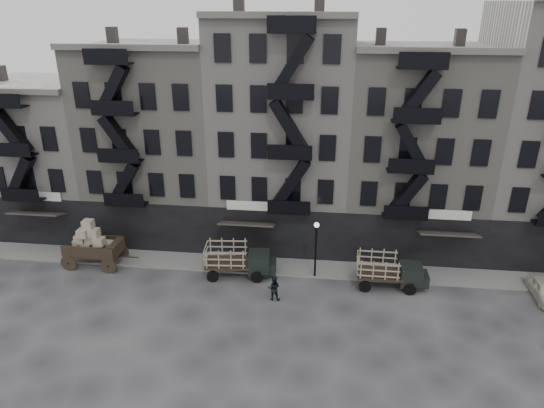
# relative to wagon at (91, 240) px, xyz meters

# --- Properties ---
(ground) EXTENTS (140.00, 140.00, 0.00)m
(ground) POSITION_rel_wagon_xyz_m (13.23, -2.60, -2.03)
(ground) COLOR #38383A
(ground) RESTS_ON ground
(sidewalk) EXTENTS (55.00, 2.50, 0.15)m
(sidewalk) POSITION_rel_wagon_xyz_m (13.23, 1.15, -1.95)
(sidewalk) COLOR slate
(sidewalk) RESTS_ON ground
(building_west) EXTENTS (10.00, 11.35, 13.20)m
(building_west) POSITION_rel_wagon_xyz_m (-6.77, 7.23, 3.97)
(building_west) COLOR #AFA8A1
(building_west) RESTS_ON ground
(building_midwest) EXTENTS (10.00, 11.35, 16.20)m
(building_midwest) POSITION_rel_wagon_xyz_m (3.23, 7.23, 5.47)
(building_midwest) COLOR gray
(building_midwest) RESTS_ON ground
(building_center) EXTENTS (10.00, 11.35, 18.20)m
(building_center) POSITION_rel_wagon_xyz_m (13.23, 7.23, 6.47)
(building_center) COLOR #AFA8A1
(building_center) RESTS_ON ground
(building_mideast) EXTENTS (10.00, 11.35, 16.20)m
(building_mideast) POSITION_rel_wagon_xyz_m (23.23, 7.23, 5.47)
(building_mideast) COLOR gray
(building_mideast) RESTS_ON ground
(lamp_post) EXTENTS (0.36, 0.36, 4.28)m
(lamp_post) POSITION_rel_wagon_xyz_m (16.23, 0.00, 0.75)
(lamp_post) COLOR black
(lamp_post) RESTS_ON ground
(wagon) EXTENTS (4.24, 2.34, 3.55)m
(wagon) POSITION_rel_wagon_xyz_m (0.00, 0.00, 0.00)
(wagon) COLOR black
(wagon) RESTS_ON ground
(stake_truck_west) EXTENTS (5.04, 2.38, 2.46)m
(stake_truck_west) POSITION_rel_wagon_xyz_m (10.86, -0.29, -0.63)
(stake_truck_west) COLOR black
(stake_truck_west) RESTS_ON ground
(stake_truck_east) EXTENTS (4.73, 2.00, 2.36)m
(stake_truck_east) POSITION_rel_wagon_xyz_m (21.27, -0.53, -0.68)
(stake_truck_east) COLOR black
(stake_truck_east) RESTS_ON ground
(pedestrian_mid) EXTENTS (0.83, 0.65, 1.71)m
(pedestrian_mid) POSITION_rel_wagon_xyz_m (13.67, -3.00, -1.18)
(pedestrian_mid) COLOR black
(pedestrian_mid) RESTS_ON ground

